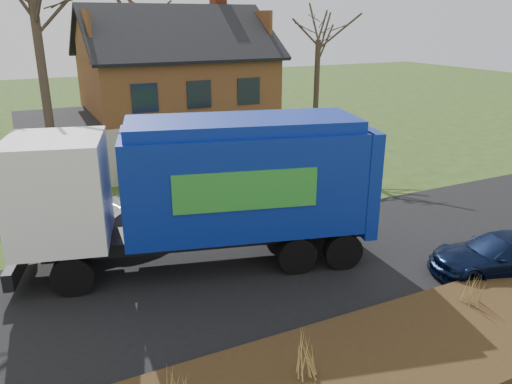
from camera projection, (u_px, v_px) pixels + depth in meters
name	position (u px, v px, depth m)	size (l,w,h in m)	color
ground	(256.00, 271.00, 15.44)	(120.00, 120.00, 0.00)	#2B4517
road	(256.00, 271.00, 15.44)	(80.00, 7.00, 0.02)	black
mulch_verge	(362.00, 369.00, 10.89)	(80.00, 3.50, 0.30)	black
main_house	(166.00, 86.00, 26.54)	(12.95, 8.95, 9.26)	#C1B99B
garbage_truck	(206.00, 184.00, 15.13)	(11.16, 5.49, 4.62)	black
silver_sedan	(142.00, 215.00, 18.06)	(1.46, 4.19, 1.38)	#A1A3A8
navy_wagon	(502.00, 255.00, 15.11)	(1.77, 4.35, 1.26)	#0B1533
tree_front_east	(319.00, 19.00, 25.89)	(3.27, 3.27, 9.08)	#382E22
grass_clump_mid	(307.00, 355.00, 10.29)	(0.38, 0.32, 1.07)	#A18247
grass_clump_east	(473.00, 289.00, 12.98)	(0.35, 0.29, 0.88)	#9C8545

